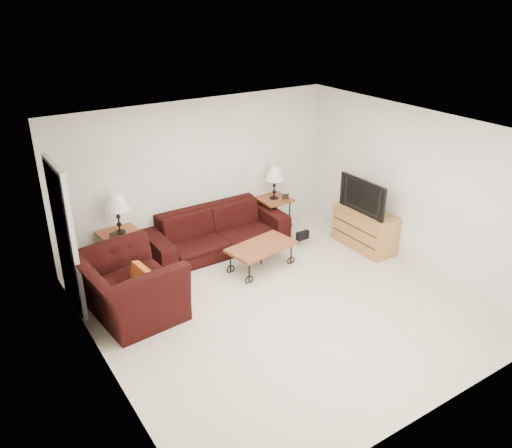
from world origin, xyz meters
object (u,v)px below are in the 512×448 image
Objects in this scene: side_table_right at (274,213)px; television at (367,195)px; sofa at (217,230)px; lamp_left at (118,213)px; armchair at (129,286)px; backpack at (298,231)px; lamp_right at (274,183)px; coffee_table at (261,257)px; side_table_left at (123,252)px; tv_stand at (364,229)px.

side_table_right is 1.83m from television.
sofa is 2.42× the size of television.
lamp_left is at bearing -111.55° from television.
armchair reaches higher than backpack.
coffee_table is (-1.03, -1.14, -0.70)m from lamp_right.
lamp_right is (0.00, 0.00, 0.60)m from side_table_right.
side_table_right is (2.90, -0.00, -0.03)m from side_table_left.
sofa is 4.08× the size of lamp_right.
backpack reaches higher than coffee_table.
coffee_table is at bearing -74.35° from sofa.
lamp_right is (2.90, -0.00, -0.09)m from lamp_left.
side_table_left is 1.10× the size of side_table_right.
sofa is at bearing -172.13° from side_table_right.
lamp_right is at bearing -0.00° from side_table_left.
television is (1.87, -0.34, 0.76)m from coffee_table.
backpack is (2.90, -0.75, -0.74)m from lamp_left.
armchair reaches higher than side_table_right.
lamp_right is 0.53× the size of tv_stand.
tv_stand is at bearing -50.22° from backpack.
tv_stand is (3.76, -1.48, 0.01)m from side_table_left.
side_table_left is at bearing 173.59° from sofa.
side_table_right is at bearing 47.71° from coffee_table.
lamp_left is 0.61× the size of coffee_table.
lamp_right is at bearing 0.00° from side_table_right.
television is at bearing -60.39° from lamp_right.
sofa is at bearing -121.22° from television.
coffee_table is (-1.03, -1.14, -0.10)m from side_table_right.
lamp_right is 0.59× the size of television.
television is at bearing 180.00° from tv_stand.
lamp_right is at bearing 79.33° from backpack.
side_table_left is 1.10× the size of lamp_right.
side_table_left is 2.90m from side_table_right.
coffee_table is 2.05m from television.
lamp_left is 0.58× the size of tv_stand.
tv_stand is 1.14m from backpack.
backpack is at bearing -90.48° from lamp_right.
sofa is 1.32m from side_table_right.
tv_stand is (1.89, -0.34, 0.14)m from coffee_table.
armchair is 3.28m from backpack.
sofa is at bearing 105.65° from coffee_table.
side_table_left is 0.49× the size of armchair.
lamp_left reaches higher than side_table_right.
tv_stand reaches higher than coffee_table.
television is (-0.02, 0.00, 0.63)m from tv_stand.
sofa is 2.21m from armchair.
sofa is 3.72× the size of lamp_left.
sofa is 4.08× the size of side_table_right.
television reaches higher than sofa.
television reaches higher than side_table_right.
lamp_left reaches higher than side_table_left.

